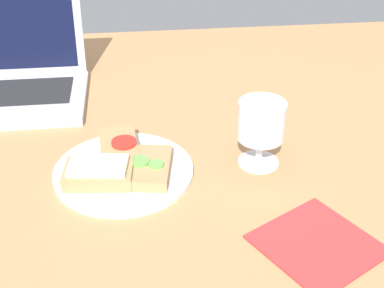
# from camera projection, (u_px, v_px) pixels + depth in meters

# --- Properties ---
(wooden_table) EXTENTS (1.40, 1.40, 0.03)m
(wooden_table) POSITION_uv_depth(u_px,v_px,m) (177.00, 177.00, 0.95)
(wooden_table) COLOR #B27F51
(wooden_table) RESTS_ON ground
(plate) EXTENTS (0.24, 0.24, 0.01)m
(plate) POSITION_uv_depth(u_px,v_px,m) (124.00, 170.00, 0.93)
(plate) COLOR silver
(plate) RESTS_ON wooden_table
(sandwich_with_cheese) EXTENTS (0.12, 0.08, 0.03)m
(sandwich_with_cheese) POSITION_uv_depth(u_px,v_px,m) (99.00, 172.00, 0.89)
(sandwich_with_cheese) COLOR #A88456
(sandwich_with_cheese) RESTS_ON plate
(sandwich_with_cucumber) EXTENTS (0.08, 0.12, 0.02)m
(sandwich_with_cucumber) POSITION_uv_depth(u_px,v_px,m) (151.00, 167.00, 0.91)
(sandwich_with_cucumber) COLOR #A88456
(sandwich_with_cucumber) RESTS_ON plate
(sandwich_with_tomato) EXTENTS (0.07, 0.12, 0.03)m
(sandwich_with_tomato) POSITION_uv_depth(u_px,v_px,m) (119.00, 147.00, 0.96)
(sandwich_with_tomato) COLOR #A88456
(sandwich_with_tomato) RESTS_ON plate
(wine_glass) EXTENTS (0.08, 0.08, 0.12)m
(wine_glass) POSITION_uv_depth(u_px,v_px,m) (261.00, 123.00, 0.92)
(wine_glass) COLOR white
(wine_glass) RESTS_ON wooden_table
(laptop) EXTENTS (0.35, 0.27, 0.21)m
(laptop) POSITION_uv_depth(u_px,v_px,m) (4.00, 79.00, 1.16)
(laptop) COLOR #ADAFB5
(laptop) RESTS_ON wooden_table
(napkin) EXTENTS (0.21, 0.21, 0.00)m
(napkin) POSITION_uv_depth(u_px,v_px,m) (317.00, 244.00, 0.78)
(napkin) COLOR #B23333
(napkin) RESTS_ON wooden_table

